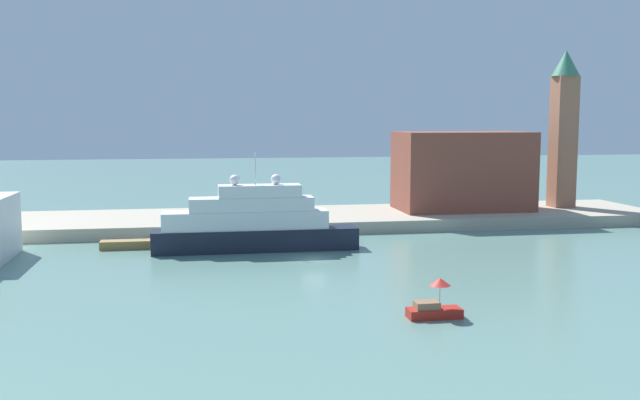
{
  "coord_description": "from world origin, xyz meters",
  "views": [
    {
      "loc": [
        -12.26,
        -75.72,
        15.46
      ],
      "look_at": [
        1.66,
        6.0,
        5.88
      ],
      "focal_mm": 39.98,
      "sensor_mm": 36.0,
      "label": 1
    }
  ],
  "objects_px": {
    "large_yacht": "(253,224)",
    "parked_car": "(201,213)",
    "work_barge": "(126,245)",
    "small_motorboat": "(434,306)",
    "harbor_building": "(463,171)",
    "bell_tower": "(564,123)",
    "person_figure": "(246,215)",
    "mooring_bollard": "(275,220)"
  },
  "relations": [
    {
      "from": "large_yacht",
      "to": "mooring_bollard",
      "type": "height_order",
      "value": "large_yacht"
    },
    {
      "from": "large_yacht",
      "to": "harbor_building",
      "type": "relative_size",
      "value": 1.22
    },
    {
      "from": "parked_car",
      "to": "harbor_building",
      "type": "bearing_deg",
      "value": 3.8
    },
    {
      "from": "person_figure",
      "to": "mooring_bollard",
      "type": "relative_size",
      "value": 2.23
    },
    {
      "from": "person_figure",
      "to": "bell_tower",
      "type": "bearing_deg",
      "value": 8.2
    },
    {
      "from": "bell_tower",
      "to": "mooring_bollard",
      "type": "bearing_deg",
      "value": -168.23
    },
    {
      "from": "parked_car",
      "to": "small_motorboat",
      "type": "bearing_deg",
      "value": -69.71
    },
    {
      "from": "work_barge",
      "to": "parked_car",
      "type": "xyz_separation_m",
      "value": [
        8.9,
        13.49,
        1.79
      ]
    },
    {
      "from": "large_yacht",
      "to": "work_barge",
      "type": "bearing_deg",
      "value": 165.83
    },
    {
      "from": "small_motorboat",
      "to": "parked_car",
      "type": "xyz_separation_m",
      "value": [
        -17.68,
        47.84,
        1.32
      ]
    },
    {
      "from": "large_yacht",
      "to": "small_motorboat",
      "type": "distance_m",
      "value": 32.85
    },
    {
      "from": "work_barge",
      "to": "harbor_building",
      "type": "relative_size",
      "value": 0.3
    },
    {
      "from": "harbor_building",
      "to": "work_barge",
      "type": "bearing_deg",
      "value": -161.48
    },
    {
      "from": "small_motorboat",
      "to": "mooring_bollard",
      "type": "xyz_separation_m",
      "value": [
        -8.05,
        41.38,
        1.08
      ]
    },
    {
      "from": "harbor_building",
      "to": "bell_tower",
      "type": "height_order",
      "value": "bell_tower"
    },
    {
      "from": "small_motorboat",
      "to": "harbor_building",
      "type": "height_order",
      "value": "harbor_building"
    },
    {
      "from": "work_barge",
      "to": "person_figure",
      "type": "height_order",
      "value": "person_figure"
    },
    {
      "from": "work_barge",
      "to": "bell_tower",
      "type": "relative_size",
      "value": 0.24
    },
    {
      "from": "person_figure",
      "to": "mooring_bollard",
      "type": "xyz_separation_m",
      "value": [
        3.68,
        -2.42,
        -0.44
      ]
    },
    {
      "from": "work_barge",
      "to": "parked_car",
      "type": "bearing_deg",
      "value": 56.59
    },
    {
      "from": "work_barge",
      "to": "large_yacht",
      "type": "bearing_deg",
      "value": -14.17
    },
    {
      "from": "parked_car",
      "to": "mooring_bollard",
      "type": "relative_size",
      "value": 5.51
    },
    {
      "from": "mooring_bollard",
      "to": "parked_car",
      "type": "bearing_deg",
      "value": 146.16
    },
    {
      "from": "work_barge",
      "to": "harbor_building",
      "type": "height_order",
      "value": "harbor_building"
    },
    {
      "from": "small_motorboat",
      "to": "harbor_building",
      "type": "distance_m",
      "value": 55.21
    },
    {
      "from": "bell_tower",
      "to": "parked_car",
      "type": "distance_m",
      "value": 57.04
    },
    {
      "from": "large_yacht",
      "to": "work_barge",
      "type": "height_order",
      "value": "large_yacht"
    },
    {
      "from": "small_motorboat",
      "to": "work_barge",
      "type": "height_order",
      "value": "small_motorboat"
    },
    {
      "from": "parked_car",
      "to": "person_figure",
      "type": "distance_m",
      "value": 7.2
    },
    {
      "from": "work_barge",
      "to": "mooring_bollard",
      "type": "distance_m",
      "value": 19.88
    },
    {
      "from": "small_motorboat",
      "to": "person_figure",
      "type": "xyz_separation_m",
      "value": [
        -11.73,
        43.8,
        1.52
      ]
    },
    {
      "from": "harbor_building",
      "to": "person_figure",
      "type": "height_order",
      "value": "harbor_building"
    },
    {
      "from": "large_yacht",
      "to": "parked_car",
      "type": "bearing_deg",
      "value": 108.97
    },
    {
      "from": "parked_car",
      "to": "large_yacht",
      "type": "bearing_deg",
      "value": -71.03
    },
    {
      "from": "harbor_building",
      "to": "bell_tower",
      "type": "distance_m",
      "value": 17.96
    },
    {
      "from": "harbor_building",
      "to": "parked_car",
      "type": "xyz_separation_m",
      "value": [
        -39.15,
        -2.6,
        -5.22
      ]
    },
    {
      "from": "bell_tower",
      "to": "harbor_building",
      "type": "bearing_deg",
      "value": -178.21
    },
    {
      "from": "large_yacht",
      "to": "parked_car",
      "type": "distance_m",
      "value": 18.25
    },
    {
      "from": "bell_tower",
      "to": "work_barge",
      "type": "bearing_deg",
      "value": -165.55
    },
    {
      "from": "large_yacht",
      "to": "work_barge",
      "type": "relative_size",
      "value": 4.08
    },
    {
      "from": "harbor_building",
      "to": "parked_car",
      "type": "bearing_deg",
      "value": -176.2
    },
    {
      "from": "bell_tower",
      "to": "large_yacht",
      "type": "bearing_deg",
      "value": -157.71
    }
  ]
}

